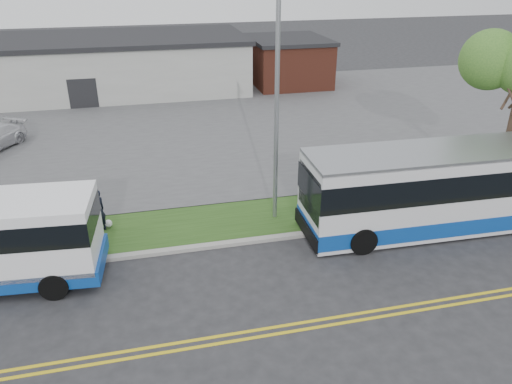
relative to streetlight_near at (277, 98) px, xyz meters
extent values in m
plane|color=#28282B|center=(-3.00, -2.73, -5.23)|extent=(140.00, 140.00, 0.00)
cube|color=gold|center=(-3.00, -6.58, -5.23)|extent=(70.00, 0.12, 0.01)
cube|color=gold|center=(-3.00, -6.88, -5.23)|extent=(70.00, 0.12, 0.01)
cube|color=#9E9B93|center=(-3.00, -1.63, -5.16)|extent=(80.00, 0.30, 0.15)
cube|color=#264717|center=(-3.00, 0.17, -5.18)|extent=(80.00, 3.30, 0.10)
cube|color=#4C4C4F|center=(-3.00, 14.27, -5.18)|extent=(80.00, 25.00, 0.10)
cube|color=#9E9E99|center=(-9.00, 24.27, -3.23)|extent=(25.00, 10.00, 4.00)
cube|color=black|center=(-9.00, 24.27, -1.06)|extent=(25.40, 10.40, 0.35)
cube|color=black|center=(-9.00, 19.32, -4.13)|extent=(2.00, 0.15, 2.20)
cube|color=brown|center=(7.50, 23.27, -3.43)|extent=(6.00, 7.00, 3.60)
cube|color=black|center=(7.50, 23.27, -1.48)|extent=(6.30, 7.30, 0.30)
cylinder|color=#3E2E22|center=(11.00, 0.27, -2.75)|extent=(0.32, 0.32, 4.76)
cylinder|color=gray|center=(0.00, 0.07, -0.38)|extent=(0.18, 0.18, 9.50)
cube|color=white|center=(-9.41, -2.25, -3.34)|extent=(5.09, 2.95, 2.34)
cube|color=black|center=(-9.41, -2.25, -2.95)|extent=(5.11, 3.00, 0.83)
cylinder|color=black|center=(-8.40, -3.54, -4.77)|extent=(0.96, 0.39, 0.93)
cylinder|color=black|center=(-8.20, -1.15, -4.77)|extent=(0.96, 0.39, 0.93)
cube|color=silver|center=(6.78, -2.13, -3.53)|extent=(12.15, 3.02, 3.19)
cube|color=#0D3D94|center=(6.78, -2.13, -4.63)|extent=(12.17, 3.04, 0.66)
cube|color=black|center=(6.78, -2.13, -2.92)|extent=(12.19, 3.06, 1.04)
cube|color=black|center=(0.79, -1.99, -3.14)|extent=(0.17, 2.53, 1.76)
cube|color=black|center=(0.71, -1.99, -4.74)|extent=(0.19, 2.75, 0.55)
cube|color=gray|center=(6.78, -2.13, -1.91)|extent=(12.15, 3.02, 0.13)
cylinder|color=black|center=(2.46, -3.33, -4.71)|extent=(1.06, 0.38, 1.06)
cylinder|color=black|center=(2.52, -0.73, -4.71)|extent=(1.06, 0.38, 1.06)
cylinder|color=black|center=(9.66, -0.90, -4.71)|extent=(1.06, 0.38, 1.06)
imported|color=black|center=(-7.15, 0.49, -4.23)|extent=(0.78, 0.76, 1.81)
sphere|color=white|center=(-7.45, 0.24, -4.97)|extent=(0.32, 0.32, 0.32)
sphere|color=white|center=(-6.85, 0.74, -4.97)|extent=(0.32, 0.32, 0.32)
camera|label=1|loc=(-5.11, -17.93, 4.92)|focal=35.00mm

